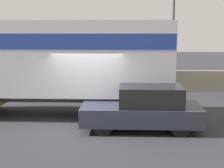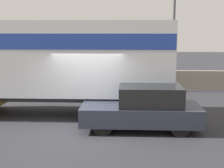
% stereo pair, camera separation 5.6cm
% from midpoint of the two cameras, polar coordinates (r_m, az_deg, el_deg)
% --- Properties ---
extents(ground_plane, '(80.00, 80.00, 0.00)m').
position_cam_midpoint_polar(ground_plane, '(10.45, -4.82, -8.58)').
color(ground_plane, '#2D2D33').
extents(stone_wall_backdrop, '(60.00, 0.35, 1.06)m').
position_cam_midpoint_polar(stone_wall_backdrop, '(17.88, -1.59, 0.87)').
color(stone_wall_backdrop, gray).
rests_on(stone_wall_backdrop, ground_plane).
extents(street_lamp, '(0.56, 0.28, 6.60)m').
position_cam_midpoint_polar(street_lamp, '(17.06, 11.34, 11.42)').
color(street_lamp, '#4C4C51').
rests_on(street_lamp, ground_plane).
extents(box_truck, '(8.54, 2.33, 3.63)m').
position_cam_midpoint_polar(box_truck, '(12.09, -7.92, 4.22)').
color(box_truck, gold).
rests_on(box_truck, ground_plane).
extents(car_hatchback, '(3.94, 1.71, 1.49)m').
position_cam_midpoint_polar(car_hatchback, '(10.49, 5.94, -4.37)').
color(car_hatchback, '#282D3D').
rests_on(car_hatchback, ground_plane).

